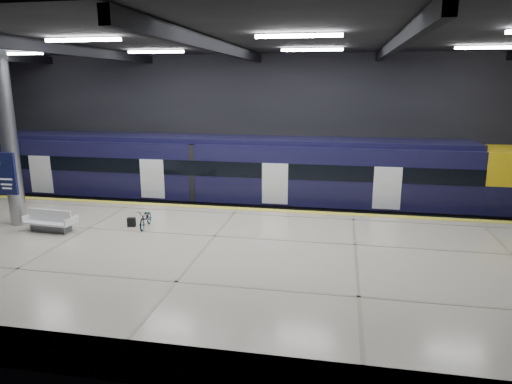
# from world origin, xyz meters

# --- Properties ---
(ground) EXTENTS (30.00, 30.00, 0.00)m
(ground) POSITION_xyz_m (0.00, 0.00, 0.00)
(ground) COLOR black
(ground) RESTS_ON ground
(room_shell) EXTENTS (30.10, 16.10, 8.05)m
(room_shell) POSITION_xyz_m (-0.00, 0.00, 5.72)
(room_shell) COLOR black
(room_shell) RESTS_ON ground
(platform) EXTENTS (30.00, 11.00, 1.10)m
(platform) POSITION_xyz_m (0.00, -2.50, 0.55)
(platform) COLOR #BAB29E
(platform) RESTS_ON ground
(safety_strip) EXTENTS (30.00, 0.40, 0.01)m
(safety_strip) POSITION_xyz_m (0.00, 2.75, 1.11)
(safety_strip) COLOR gold
(safety_strip) RESTS_ON platform
(rails) EXTENTS (30.00, 1.52, 0.16)m
(rails) POSITION_xyz_m (0.00, 5.50, 0.08)
(rails) COLOR gray
(rails) RESTS_ON ground
(train) EXTENTS (29.40, 2.84, 3.79)m
(train) POSITION_xyz_m (0.25, 5.50, 2.06)
(train) COLOR black
(train) RESTS_ON ground
(bench) EXTENTS (1.95, 0.93, 0.84)m
(bench) POSITION_xyz_m (-6.19, -1.59, 1.39)
(bench) COLOR #595B60
(bench) RESTS_ON platform
(bicycle) EXTENTS (0.68, 1.45, 0.73)m
(bicycle) POSITION_xyz_m (-2.87, -0.51, 1.47)
(bicycle) COLOR #99999E
(bicycle) RESTS_ON platform
(pannier_bag) EXTENTS (0.33, 0.23, 0.35)m
(pannier_bag) POSITION_xyz_m (-3.47, -0.51, 1.28)
(pannier_bag) COLOR black
(pannier_bag) RESTS_ON platform
(info_column) EXTENTS (0.90, 0.78, 6.90)m
(info_column) POSITION_xyz_m (-8.00, -1.03, 4.46)
(info_column) COLOR #9EA0A5
(info_column) RESTS_ON platform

